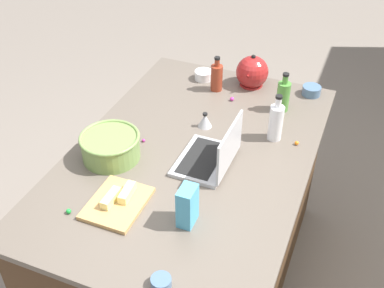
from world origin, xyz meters
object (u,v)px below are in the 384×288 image
Objects in this scene: laptop at (212,156)px; bottle_soy at (217,77)px; bottle_vinegar at (276,122)px; ramekin_medium at (204,75)px; bottle_olive at (283,96)px; kettle at (252,72)px; mixing_bowl_large at (110,146)px; cutting_board at (117,203)px; ramekin_wide at (161,282)px; butter_stick_right at (127,192)px; butter_stick_left at (111,198)px; candy_bag at (187,206)px; ramekin_small at (311,91)px; kitchen_timer at (205,120)px.

laptop is 0.65m from bottle_soy.
bottle_soy is at bearing -128.20° from bottle_vinegar.
laptop reaches higher than bottle_soy.
laptop is at bearing 23.97° from ramekin_medium.
bottle_olive is 0.29m from kettle.
mixing_bowl_large is 1.02× the size of cutting_board.
mixing_bowl_large reaches higher than ramekin_wide.
mixing_bowl_large is at bearing -137.45° from butter_stick_right.
bottle_vinegar is at bearing 122.82° from mixing_bowl_large.
bottle_vinegar is (0.26, 0.03, 0.01)m from bottle_olive.
ramekin_medium is (-1.09, -0.02, -0.01)m from butter_stick_left.
candy_bag is at bearing -14.90° from bottle_vinegar.
candy_bag reaches higher than ramekin_medium.
ramekin_small is at bearing 153.18° from butter_stick_left.
cutting_board is at bearing -11.38° from kitchen_timer.
ramekin_medium is (-0.15, -0.49, -0.06)m from bottle_olive.
ramekin_small is 1.40× the size of ramekin_wide.
butter_stick_right is (-0.05, 0.02, 0.03)m from cutting_board.
kettle is 1.94× the size of butter_stick_left.
kitchen_timer is (-0.26, -0.14, -0.01)m from laptop.
ramekin_wide is at bearing 15.23° from ramekin_medium.
kitchen_timer is (0.29, -0.32, -0.05)m from bottle_olive.
bottle_olive is 0.24m from ramekin_small.
bottle_olive is at bearing 174.45° from ramekin_wide.
ramekin_medium is 1.41× the size of ramekin_wide.
laptop is 0.47m from cutting_board.
ramekin_medium is at bearing -156.03° from laptop.
kettle is 1.16m from butter_stick_left.
kettle is at bearing 168.44° from kitchen_timer.
kettle is at bearing -130.36° from bottle_olive.
bottle_olive reaches higher than butter_stick_left.
butter_stick_left is at bearing -73.84° from cutting_board.
laptop reaches higher than ramekin_wide.
laptop is 1.58× the size of bottle_soy.
laptop reaches higher than candy_bag.
mixing_bowl_large is 2.69× the size of ramekin_medium.
cutting_board is 2.64× the size of ramekin_medium.
kitchen_timer is at bearing 166.85° from butter_stick_left.
butter_stick_right is at bearing -10.79° from kettle.
laptop is 0.67m from ramekin_wide.
candy_bag is at bearing 17.84° from ramekin_medium.
cutting_board is 0.04m from butter_stick_left.
butter_stick_left is at bearing 1.15° from ramekin_medium.
ramekin_small is 0.61m from ramekin_medium.
ramekin_medium reaches higher than ramekin_wide.
mixing_bowl_large is at bearing -57.18° from bottle_vinegar.
bottle_vinegar is 0.51m from kettle.
mixing_bowl_large is at bearing -137.28° from ramekin_wide.
butter_stick_right is at bearing 42.55° from mixing_bowl_large.
laptop is 1.15× the size of mixing_bowl_large.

